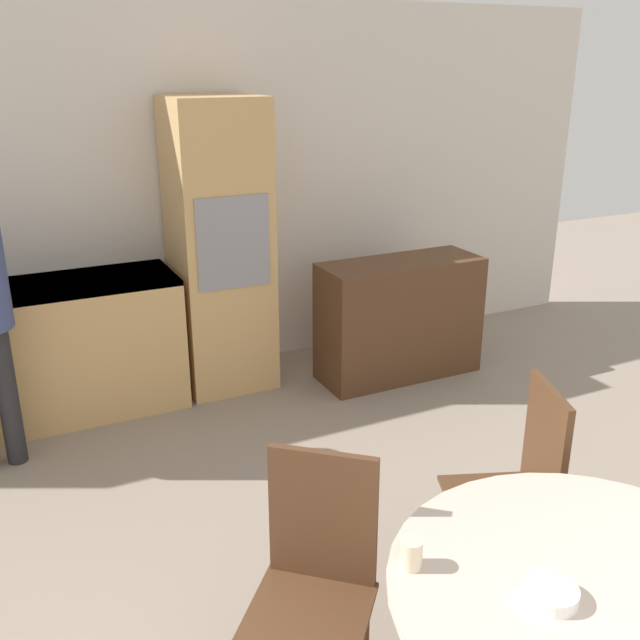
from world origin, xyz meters
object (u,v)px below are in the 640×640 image
Objects in this scene: chair_far_right at (520,483)px; cup at (411,553)px; sideboard at (399,319)px; bowl_centre at (550,594)px; oven_unit at (220,248)px; chair_far_left at (316,575)px.

cup is (-0.84, -0.46, 0.26)m from chair_far_right.
sideboard is 3.25m from bowl_centre.
chair_far_right is at bearing -109.85° from sideboard.
oven_unit is 1.38m from sideboard.
chair_far_left is at bearing -127.69° from sideboard.
bowl_centre is (0.43, -0.62, 0.24)m from chair_far_left.
chair_far_left is 6.13× the size of bowl_centre.
chair_far_left is (-1.79, -2.31, 0.11)m from sideboard.
oven_unit is at bearing 118.62° from chair_far_left.
chair_far_right is (1.00, 0.13, 0.00)m from chair_far_left.
oven_unit is at bearing -149.98° from chair_far_right.
oven_unit reaches higher than bowl_centre.
cup is (-1.63, -2.64, 0.37)m from sideboard.
bowl_centre is (-1.36, -2.93, 0.35)m from sideboard.
cup is at bearing -22.95° from chair_far_left.
chair_far_left reaches higher than cup.
cup is at bearing -98.26° from oven_unit.
chair_far_left is 0.79m from bowl_centre.
chair_far_right is at bearing 48.64° from chair_far_left.
sideboard is 2.32m from chair_far_right.
chair_far_left is 1.00× the size of chair_far_right.
cup is (0.16, -0.32, 0.26)m from chair_far_left.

